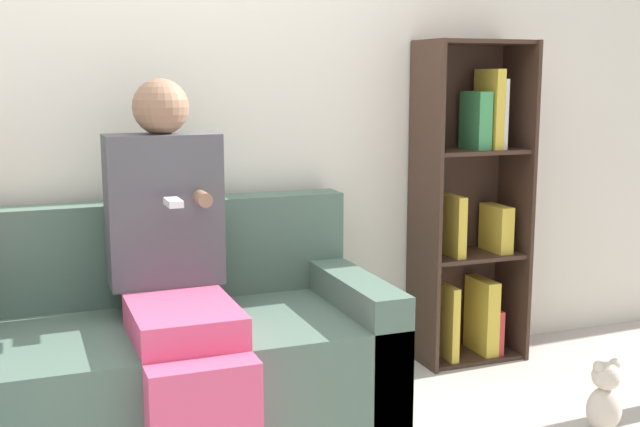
% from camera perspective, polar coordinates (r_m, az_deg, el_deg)
% --- Properties ---
extents(back_wall, '(10.00, 0.06, 2.55)m').
position_cam_1_polar(back_wall, '(3.32, -11.52, 9.27)').
color(back_wall, silver).
rests_on(back_wall, ground_plane).
extents(couch, '(1.96, 0.81, 0.81)m').
position_cam_1_polar(couch, '(3.03, -14.33, -10.32)').
color(couch, '#4C6656').
rests_on(couch, ground_plane).
extents(adult_seated, '(0.42, 0.77, 1.28)m').
position_cam_1_polar(adult_seated, '(2.88, -10.29, -3.21)').
color(adult_seated, '#DB4C75').
rests_on(adult_seated, ground_plane).
extents(bookshelf, '(0.49, 0.29, 1.45)m').
position_cam_1_polar(bookshelf, '(3.72, 10.65, -0.23)').
color(bookshelf, '#3D281E').
rests_on(bookshelf, ground_plane).
extents(teddy_bear, '(0.14, 0.11, 0.28)m').
position_cam_1_polar(teddy_bear, '(3.19, 19.59, -12.25)').
color(teddy_bear, beige).
rests_on(teddy_bear, ground_plane).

